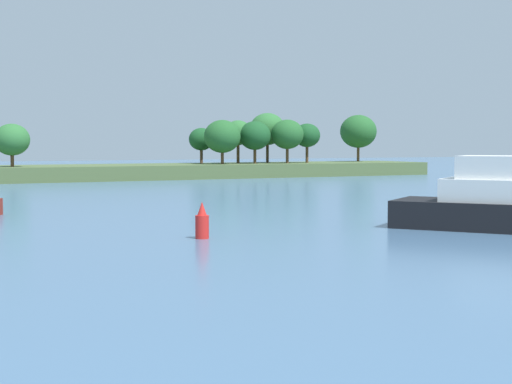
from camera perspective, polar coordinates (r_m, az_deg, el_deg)
treeline_island at (r=112.69m, az=-2.30°, el=2.55°), size 69.64×13.40×9.58m
channel_buoy_red at (r=39.49m, az=-4.03°, el=-2.30°), size 0.70×0.70×1.90m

